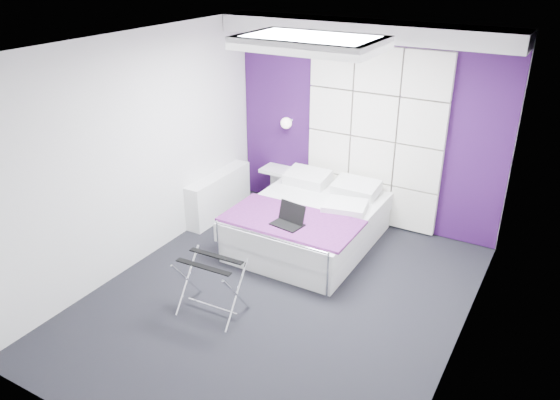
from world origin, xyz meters
name	(u,v)px	position (x,y,z in m)	size (l,w,h in m)	color
floor	(279,297)	(0.00, 0.00, 0.00)	(4.40, 4.40, 0.00)	black
ceiling	(279,45)	(0.00, 0.00, 2.60)	(4.40, 4.40, 0.00)	white
wall_back	(365,125)	(0.00, 2.20, 1.30)	(3.60, 3.60, 0.00)	white
wall_left	(138,153)	(-1.80, 0.00, 1.30)	(4.40, 4.40, 0.00)	white
wall_right	(472,228)	(1.80, 0.00, 1.30)	(4.40, 4.40, 0.00)	white
accent_wall	(365,126)	(0.00, 2.19, 1.30)	(3.58, 0.02, 2.58)	#35114A
soffit	(364,30)	(0.00, 1.95, 2.50)	(3.58, 0.50, 0.20)	white
headboard	(374,138)	(0.15, 2.14, 1.17)	(1.80, 0.08, 2.30)	white
skylight	(310,42)	(0.00, 0.60, 2.55)	(1.36, 0.86, 0.12)	white
wall_lamp	(288,122)	(-1.05, 2.06, 1.22)	(0.15, 0.15, 0.15)	white
radiator	(219,195)	(-1.69, 1.30, 0.30)	(0.22, 1.20, 0.60)	white
bed	(309,223)	(-0.26, 1.20, 0.28)	(1.56, 1.87, 0.66)	white
nightstand	(277,170)	(-1.19, 2.02, 0.52)	(0.42, 0.33, 0.05)	white
luggage_rack	(211,287)	(-0.46, -0.54, 0.30)	(0.61, 0.45, 0.60)	silver
laptop	(289,219)	(-0.24, 0.64, 0.58)	(0.34, 0.24, 0.25)	black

